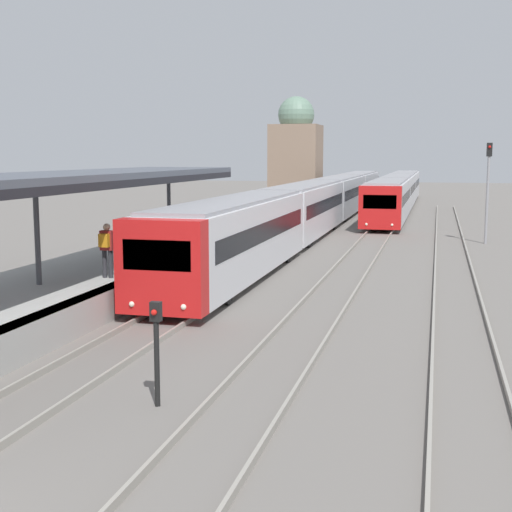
{
  "coord_description": "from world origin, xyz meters",
  "views": [
    {
      "loc": [
        7.26,
        -6.05,
        4.6
      ],
      "look_at": [
        2.0,
        14.62,
        1.59
      ],
      "focal_mm": 50.0,
      "sensor_mm": 36.0,
      "label": 1
    }
  ],
  "objects_px": {
    "train_near": "(324,200)",
    "signal_mast_far": "(488,181)",
    "train_far": "(398,190)",
    "signal_post_near": "(156,342)",
    "person_on_platform": "(107,246)"
  },
  "relations": [
    {
      "from": "train_far",
      "to": "signal_post_near",
      "type": "bearing_deg",
      "value": -91.86
    },
    {
      "from": "signal_post_near",
      "to": "person_on_platform",
      "type": "bearing_deg",
      "value": 121.51
    },
    {
      "from": "person_on_platform",
      "to": "train_far",
      "type": "xyz_separation_m",
      "value": [
        6.4,
        42.36,
        -0.25
      ]
    },
    {
      "from": "signal_mast_far",
      "to": "train_near",
      "type": "bearing_deg",
      "value": 142.13
    },
    {
      "from": "train_far",
      "to": "signal_mast_far",
      "type": "xyz_separation_m",
      "value": [
        5.79,
        -22.95,
        1.65
      ]
    },
    {
      "from": "train_far",
      "to": "signal_post_near",
      "type": "xyz_separation_m",
      "value": [
        -1.63,
        -50.14,
        -0.42
      ]
    },
    {
      "from": "person_on_platform",
      "to": "train_near",
      "type": "distance_m",
      "value": 27.13
    },
    {
      "from": "train_near",
      "to": "train_far",
      "type": "bearing_deg",
      "value": 75.4
    },
    {
      "from": "train_near",
      "to": "train_far",
      "type": "relative_size",
      "value": 1.46
    },
    {
      "from": "train_near",
      "to": "signal_mast_far",
      "type": "xyz_separation_m",
      "value": [
        9.79,
        -7.61,
        1.62
      ]
    },
    {
      "from": "train_far",
      "to": "signal_mast_far",
      "type": "bearing_deg",
      "value": -75.84
    },
    {
      "from": "signal_post_near",
      "to": "signal_mast_far",
      "type": "distance_m",
      "value": 28.27
    },
    {
      "from": "train_near",
      "to": "signal_mast_far",
      "type": "relative_size",
      "value": 11.03
    },
    {
      "from": "train_near",
      "to": "train_far",
      "type": "xyz_separation_m",
      "value": [
        3.99,
        15.34,
        -0.03
      ]
    },
    {
      "from": "person_on_platform",
      "to": "signal_post_near",
      "type": "relative_size",
      "value": 0.84
    }
  ]
}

